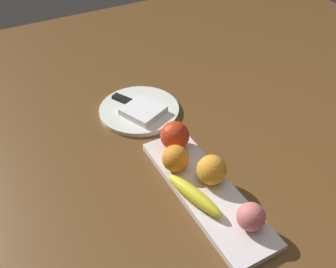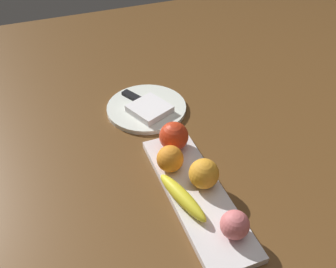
{
  "view_description": "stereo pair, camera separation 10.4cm",
  "coord_description": "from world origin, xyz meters",
  "px_view_note": "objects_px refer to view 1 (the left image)",
  "views": [
    {
      "loc": [
        0.51,
        -0.4,
        0.72
      ],
      "look_at": [
        -0.19,
        -0.02,
        0.05
      ],
      "focal_mm": 40.89,
      "sensor_mm": 36.0,
      "label": 1
    },
    {
      "loc": [
        0.55,
        -0.31,
        0.72
      ],
      "look_at": [
        -0.19,
        -0.02,
        0.05
      ],
      "focal_mm": 40.89,
      "sensor_mm": 36.0,
      "label": 2
    }
  ],
  "objects_px": {
    "orange_near_apple": "(213,169)",
    "knife": "(129,102)",
    "apple": "(175,136)",
    "folded_napkin": "(143,111)",
    "dinner_plate": "(139,110)",
    "orange_near_banana": "(175,158)",
    "banana": "(194,195)",
    "peach": "(250,217)",
    "fruit_tray": "(205,190)"
  },
  "relations": [
    {
      "from": "fruit_tray",
      "to": "orange_near_apple",
      "type": "relative_size",
      "value": 5.89
    },
    {
      "from": "banana",
      "to": "orange_near_banana",
      "type": "bearing_deg",
      "value": 158.94
    },
    {
      "from": "apple",
      "to": "folded_napkin",
      "type": "height_order",
      "value": "apple"
    },
    {
      "from": "banana",
      "to": "orange_near_banana",
      "type": "xyz_separation_m",
      "value": [
        -0.11,
        0.01,
        0.02
      ]
    },
    {
      "from": "dinner_plate",
      "to": "apple",
      "type": "bearing_deg",
      "value": 1.92
    },
    {
      "from": "orange_near_banana",
      "to": "knife",
      "type": "bearing_deg",
      "value": 177.46
    },
    {
      "from": "dinner_plate",
      "to": "knife",
      "type": "height_order",
      "value": "knife"
    },
    {
      "from": "folded_napkin",
      "to": "knife",
      "type": "height_order",
      "value": "folded_napkin"
    },
    {
      "from": "fruit_tray",
      "to": "orange_near_apple",
      "type": "bearing_deg",
      "value": 113.65
    },
    {
      "from": "fruit_tray",
      "to": "banana",
      "type": "xyz_separation_m",
      "value": [
        0.02,
        -0.04,
        0.03
      ]
    },
    {
      "from": "orange_near_apple",
      "to": "knife",
      "type": "distance_m",
      "value": 0.41
    },
    {
      "from": "banana",
      "to": "peach",
      "type": "xyz_separation_m",
      "value": [
        0.12,
        0.07,
        0.01
      ]
    },
    {
      "from": "banana",
      "to": "peach",
      "type": "relative_size",
      "value": 2.68
    },
    {
      "from": "apple",
      "to": "orange_near_banana",
      "type": "height_order",
      "value": "apple"
    },
    {
      "from": "orange_near_apple",
      "to": "orange_near_banana",
      "type": "distance_m",
      "value": 0.1
    },
    {
      "from": "peach",
      "to": "dinner_plate",
      "type": "xyz_separation_m",
      "value": [
        -0.52,
        -0.02,
        -0.04
      ]
    },
    {
      "from": "dinner_plate",
      "to": "peach",
      "type": "bearing_deg",
      "value": 2.55
    },
    {
      "from": "peach",
      "to": "folded_napkin",
      "type": "relative_size",
      "value": 0.58
    },
    {
      "from": "orange_near_apple",
      "to": "knife",
      "type": "xyz_separation_m",
      "value": [
        -0.4,
        -0.05,
        -0.04
      ]
    },
    {
      "from": "fruit_tray",
      "to": "apple",
      "type": "height_order",
      "value": "apple"
    },
    {
      "from": "banana",
      "to": "dinner_plate",
      "type": "distance_m",
      "value": 0.4
    },
    {
      "from": "banana",
      "to": "orange_near_apple",
      "type": "bearing_deg",
      "value": 99.96
    },
    {
      "from": "banana",
      "to": "peach",
      "type": "bearing_deg",
      "value": 14.75
    },
    {
      "from": "fruit_tray",
      "to": "banana",
      "type": "bearing_deg",
      "value": -65.25
    },
    {
      "from": "fruit_tray",
      "to": "banana",
      "type": "relative_size",
      "value": 2.55
    },
    {
      "from": "apple",
      "to": "peach",
      "type": "distance_m",
      "value": 0.31
    },
    {
      "from": "peach",
      "to": "dinner_plate",
      "type": "distance_m",
      "value": 0.52
    },
    {
      "from": "folded_napkin",
      "to": "banana",
      "type": "bearing_deg",
      "value": -6.95
    },
    {
      "from": "orange_near_banana",
      "to": "peach",
      "type": "distance_m",
      "value": 0.24
    },
    {
      "from": "knife",
      "to": "peach",
      "type": "bearing_deg",
      "value": -24.07
    },
    {
      "from": "banana",
      "to": "knife",
      "type": "bearing_deg",
      "value": 162.02
    },
    {
      "from": "orange_near_banana",
      "to": "peach",
      "type": "height_order",
      "value": "orange_near_banana"
    },
    {
      "from": "folded_napkin",
      "to": "orange_near_apple",
      "type": "bearing_deg",
      "value": 4.85
    },
    {
      "from": "folded_napkin",
      "to": "knife",
      "type": "bearing_deg",
      "value": -166.35
    },
    {
      "from": "banana",
      "to": "orange_near_banana",
      "type": "relative_size",
      "value": 2.49
    },
    {
      "from": "apple",
      "to": "orange_near_apple",
      "type": "distance_m",
      "value": 0.15
    },
    {
      "from": "peach",
      "to": "knife",
      "type": "relative_size",
      "value": 0.38
    },
    {
      "from": "orange_near_apple",
      "to": "orange_near_banana",
      "type": "height_order",
      "value": "orange_near_apple"
    },
    {
      "from": "dinner_plate",
      "to": "orange_near_banana",
      "type": "bearing_deg",
      "value": -6.29
    },
    {
      "from": "orange_near_apple",
      "to": "dinner_plate",
      "type": "xyz_separation_m",
      "value": [
        -0.36,
        -0.03,
        -0.05
      ]
    },
    {
      "from": "orange_near_apple",
      "to": "apple",
      "type": "bearing_deg",
      "value": -172.03
    },
    {
      "from": "fruit_tray",
      "to": "dinner_plate",
      "type": "height_order",
      "value": "fruit_tray"
    },
    {
      "from": "knife",
      "to": "apple",
      "type": "bearing_deg",
      "value": -22.7
    },
    {
      "from": "dinner_plate",
      "to": "folded_napkin",
      "type": "distance_m",
      "value": 0.04
    },
    {
      "from": "dinner_plate",
      "to": "knife",
      "type": "relative_size",
      "value": 1.47
    },
    {
      "from": "apple",
      "to": "banana",
      "type": "distance_m",
      "value": 0.19
    },
    {
      "from": "peach",
      "to": "folded_napkin",
      "type": "bearing_deg",
      "value": -177.29
    },
    {
      "from": "orange_near_banana",
      "to": "fruit_tray",
      "type": "bearing_deg",
      "value": 18.93
    },
    {
      "from": "fruit_tray",
      "to": "folded_napkin",
      "type": "xyz_separation_m",
      "value": [
        -0.35,
        0.0,
        0.02
      ]
    },
    {
      "from": "orange_near_banana",
      "to": "peach",
      "type": "bearing_deg",
      "value": 13.12
    }
  ]
}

